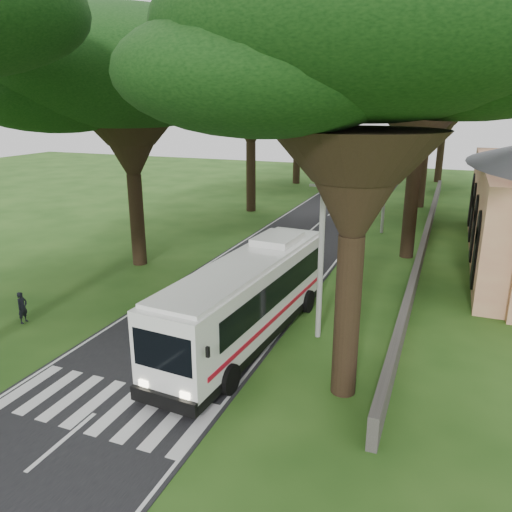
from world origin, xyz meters
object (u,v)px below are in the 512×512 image
Objects in this scene: distant_car_b at (353,181)px; distant_car_a at (341,188)px; coach_bus at (249,297)px; pole_near at (321,247)px; pole_mid at (385,181)px; pole_far at (409,156)px; pedestrian at (22,307)px; distant_car_c at (399,169)px.

distant_car_a is at bearing -98.39° from distant_car_b.
coach_bus reaches higher than distant_car_b.
distant_car_b is at bearing 98.91° from pole_near.
pole_far is at bearing 90.00° from pole_mid.
pole_mid is at bearing -76.04° from distant_car_b.
pole_far is at bearing -20.83° from pedestrian.
pedestrian is at bearing -107.10° from pole_far.
pole_far is at bearing 90.00° from pole_near.
distant_car_c is at bearing 71.88° from distant_car_b.
pole_near is at bearing 73.64° from distant_car_c.
coach_bus is 3.63× the size of distant_car_a.
coach_bus is 2.86× the size of distant_car_c.
coach_bus is at bearing -154.56° from pole_near.
distant_car_c is 2.88× the size of pedestrian.
coach_bus reaches higher than pedestrian.
pole_mid is at bearing 86.71° from coach_bus.
coach_bus is (-2.80, -1.33, -2.19)m from pole_near.
pole_mid reaches higher than pedestrian.
pedestrian is at bearing -164.54° from pole_near.
coach_bus is at bearing -87.80° from distant_car_b.
pole_near is 1.00× the size of pole_far.
distant_car_a is (-7.04, 36.82, -3.55)m from pole_near.
pole_mid is (0.00, 20.00, 0.00)m from pole_near.
pole_near is 20.00m from pole_mid.
pole_mid is 27.48m from pedestrian.
coach_bus is at bearing 70.80° from distant_car_c.
pole_near is at bearing -90.00° from pole_mid.
distant_car_a is (-4.24, 38.15, -1.36)m from coach_bus.
pole_far reaches higher than distant_car_b.
pole_near is 1.80× the size of distant_car_c.
distant_car_c is at bearing 94.06° from pole_mid.
pedestrian is (-6.90, -45.50, -0.01)m from distant_car_b.
pole_far is at bearing 80.01° from distant_car_c.
distant_car_b is (-6.55, 41.78, -3.40)m from pole_near.
pole_near reaches higher than distant_car_c.
distant_car_a is at bearing 58.09° from distant_car_c.
pedestrian is at bearing 70.52° from distant_car_a.
pedestrian is (-13.45, -3.72, -3.41)m from pole_near.
pole_near reaches higher than distant_car_b.
pole_near is at bearing -83.87° from distant_car_b.
pole_mid is 21.62m from coach_bus.
distant_car_c is 60.96m from pedestrian.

